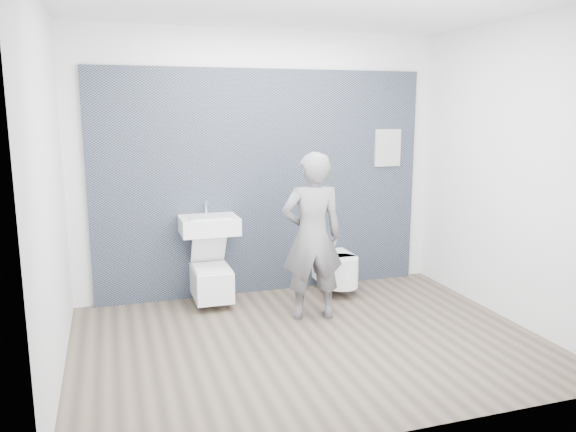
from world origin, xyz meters
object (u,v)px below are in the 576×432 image
object	(u,v)px
visitor	(312,237)
toilet_rounded	(337,269)
washbasin	(209,225)
toilet_square	(211,280)

from	to	relation	value
visitor	toilet_rounded	bearing A→B (deg)	-122.29
washbasin	toilet_square	xyz separation A→B (m)	(0.00, -0.05, -0.57)
washbasin	toilet_square	size ratio (longest dim) A/B	0.86
toilet_square	toilet_rounded	distance (m)	1.38
toilet_rounded	visitor	xyz separation A→B (m)	(-0.52, -0.61, 0.53)
washbasin	toilet_rounded	world-z (taller)	washbasin
washbasin	visitor	size ratio (longest dim) A/B	0.36
toilet_rounded	visitor	distance (m)	0.96
washbasin	toilet_square	bearing A→B (deg)	-90.00
toilet_rounded	toilet_square	bearing A→B (deg)	178.27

